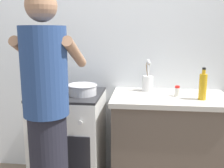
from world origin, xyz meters
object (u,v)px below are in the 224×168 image
object	(u,v)px
spice_bottle	(177,91)
oil_bottle	(203,86)
pot	(51,88)
person	(47,120)
stove_range	(70,140)
utensil_crock	(148,82)
mixing_bowl	(82,89)

from	to	relation	value
spice_bottle	oil_bottle	bearing A→B (deg)	-25.49
pot	person	size ratio (longest dim) A/B	0.15
stove_range	pot	world-z (taller)	pot
oil_bottle	person	bearing A→B (deg)	-155.33
utensil_crock	person	size ratio (longest dim) A/B	0.17
mixing_bowl	utensil_crock	distance (m)	0.61
stove_range	mixing_bowl	bearing A→B (deg)	-14.33
stove_range	person	xyz separation A→B (m)	(0.03, -0.60, 0.41)
spice_bottle	oil_bottle	world-z (taller)	oil_bottle
utensil_crock	oil_bottle	bearing A→B (deg)	-32.00
stove_range	mixing_bowl	world-z (taller)	mixing_bowl
pot	mixing_bowl	bearing A→B (deg)	1.19
pot	mixing_bowl	distance (m)	0.28
utensil_crock	pot	bearing A→B (deg)	-165.09
stove_range	pot	bearing A→B (deg)	-163.45
mixing_bowl	person	world-z (taller)	person
mixing_bowl	stove_range	bearing A→B (deg)	165.67
pot	spice_bottle	bearing A→B (deg)	2.28
utensil_crock	spice_bottle	world-z (taller)	utensil_crock
mixing_bowl	utensil_crock	bearing A→B (deg)	21.16
utensil_crock	person	xyz separation A→B (m)	(-0.68, -0.79, -0.13)
stove_range	spice_bottle	distance (m)	1.08
person	mixing_bowl	bearing A→B (deg)	78.67
utensil_crock	spice_bottle	distance (m)	0.31
stove_range	utensil_crock	world-z (taller)	utensil_crock
mixing_bowl	spice_bottle	xyz separation A→B (m)	(0.82, 0.04, -0.01)
utensil_crock	spice_bottle	bearing A→B (deg)	-36.40
utensil_crock	person	bearing A→B (deg)	-130.97
stove_range	utensil_crock	bearing A→B (deg)	14.59
pot	person	distance (m)	0.59
spice_bottle	mixing_bowl	bearing A→B (deg)	-177.35
stove_range	pot	xyz separation A→B (m)	(-0.14, -0.04, 0.50)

